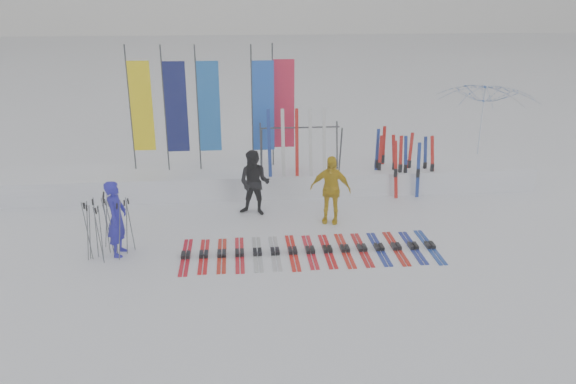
{
  "coord_description": "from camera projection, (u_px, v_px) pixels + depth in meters",
  "views": [
    {
      "loc": [
        -0.85,
        -9.58,
        5.05
      ],
      "look_at": [
        0.2,
        1.6,
        1.0
      ],
      "focal_mm": 35.0,
      "sensor_mm": 36.0,
      "label": 1
    }
  ],
  "objects": [
    {
      "name": "person_black",
      "position": [
        254.0,
        183.0,
        13.17
      ],
      "size": [
        0.91,
        0.81,
        1.56
      ],
      "primitive_type": "imported",
      "rotation": [
        0.0,
        0.0,
        -0.33
      ],
      "color": "black",
      "rests_on": "ground"
    },
    {
      "name": "ground",
      "position": [
        285.0,
        269.0,
        10.76
      ],
      "size": [
        120.0,
        120.0,
        0.0
      ],
      "primitive_type": "plane",
      "color": "white",
      "rests_on": "ground"
    },
    {
      "name": "ski_rack",
      "position": [
        300.0,
        143.0,
        14.29
      ],
      "size": [
        2.04,
        0.8,
        1.23
      ],
      "color": "#383A3F",
      "rests_on": "ground"
    },
    {
      "name": "feather_flags",
      "position": [
        214.0,
        106.0,
        14.35
      ],
      "size": [
        4.23,
        0.28,
        3.2
      ],
      "color": "#383A3F",
      "rests_on": "ground"
    },
    {
      "name": "pole_cluster",
      "position": [
        106.0,
        228.0,
        11.12
      ],
      "size": [
        0.87,
        0.83,
        1.26
      ],
      "color": "#595B60",
      "rests_on": "ground"
    },
    {
      "name": "tent_canopy",
      "position": [
        483.0,
        126.0,
        16.34
      ],
      "size": [
        3.79,
        3.82,
        2.62
      ],
      "primitive_type": "imported",
      "rotation": [
        0.0,
        0.0,
        0.42
      ],
      "color": "white",
      "rests_on": "ground"
    },
    {
      "name": "upright_skis",
      "position": [
        401.0,
        164.0,
        14.62
      ],
      "size": [
        1.5,
        1.09,
        1.69
      ],
      "color": "red",
      "rests_on": "ground"
    },
    {
      "name": "person_blue",
      "position": [
        117.0,
        218.0,
        11.14
      ],
      "size": [
        0.45,
        0.61,
        1.56
      ],
      "primitive_type": "imported",
      "rotation": [
        0.0,
        0.0,
        1.44
      ],
      "color": "#1E1CA7",
      "rests_on": "ground"
    },
    {
      "name": "snow_bank",
      "position": [
        270.0,
        179.0,
        14.97
      ],
      "size": [
        14.0,
        1.6,
        0.6
      ],
      "primitive_type": "cube",
      "color": "white",
      "rests_on": "ground"
    },
    {
      "name": "ski_row",
      "position": [
        310.0,
        250.0,
        11.47
      ],
      "size": [
        5.2,
        1.67,
        0.07
      ],
      "color": "red",
      "rests_on": "ground"
    },
    {
      "name": "person_yellow",
      "position": [
        330.0,
        189.0,
        12.72
      ],
      "size": [
        1.0,
        0.64,
        1.58
      ],
      "primitive_type": "imported",
      "rotation": [
        0.0,
        0.0,
        -0.3
      ],
      "color": "gold",
      "rests_on": "ground"
    }
  ]
}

